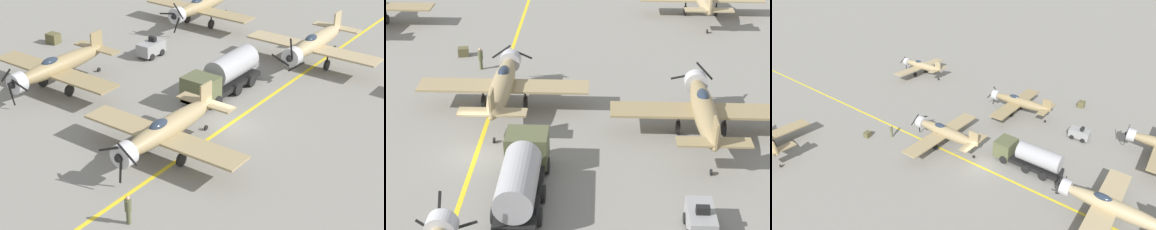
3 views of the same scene
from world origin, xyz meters
The scene contains 8 objects.
ground_plane centered at (0.00, 0.00, 0.00)m, with size 400.00×400.00×0.00m, color gray.
taxiway_stripe centered at (0.00, 0.00, 0.00)m, with size 0.30×160.00×0.01m, color yellow.
airplane_mid_right centered at (14.38, 2.56, 2.01)m, with size 12.00×9.98×3.65m.
airplane_mid_center centered at (0.90, 5.79, 2.01)m, with size 12.00×9.98×3.65m.
fuel_tanker centered at (3.42, -4.58, 1.51)m, with size 2.68×8.00×2.98m.
tow_tractor centered at (13.02, -7.41, 0.79)m, with size 1.57×2.60×1.79m.
ground_crew_walking centered at (-1.94, 12.80, 0.99)m, with size 0.40×0.40×1.82m.
supply_crate_outboard centered at (-3.91, 15.48, 0.37)m, with size 0.88×0.73×0.73m, color brown.
Camera 2 is at (7.72, -34.25, 21.14)m, focal length 60.00 mm.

